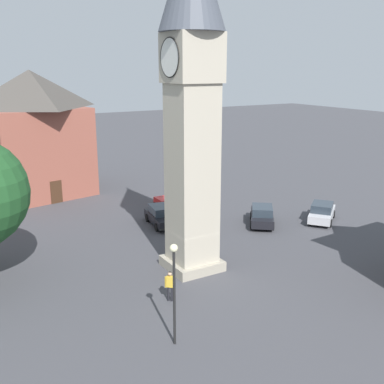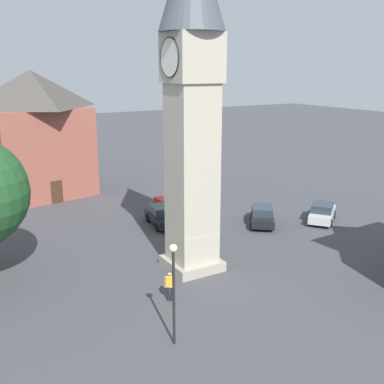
# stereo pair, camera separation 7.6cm
# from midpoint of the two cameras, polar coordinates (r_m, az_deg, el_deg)

# --- Properties ---
(ground_plane) EXTENTS (200.00, 200.00, 0.00)m
(ground_plane) POSITION_cam_midpoint_polar(r_m,az_deg,el_deg) (29.03, 0.08, -9.34)
(ground_plane) COLOR #424247
(clock_tower) EXTENTS (3.72, 3.72, 20.00)m
(clock_tower) POSITION_cam_midpoint_polar(r_m,az_deg,el_deg) (26.42, 0.09, 14.39)
(clock_tower) COLOR #A59C89
(clock_tower) RESTS_ON ground
(car_blue_kerb) EXTENTS (1.85, 4.15, 1.53)m
(car_blue_kerb) POSITION_cam_midpoint_polar(r_m,az_deg,el_deg) (41.35, -1.59, -0.67)
(car_blue_kerb) COLOR red
(car_blue_kerb) RESTS_ON ground
(car_silver_kerb) EXTENTS (4.30, 3.85, 1.53)m
(car_silver_kerb) POSITION_cam_midpoint_polar(r_m,az_deg,el_deg) (36.78, 8.77, -2.88)
(car_silver_kerb) COLOR black
(car_silver_kerb) RESTS_ON ground
(car_red_corner) EXTENTS (4.33, 2.29, 1.53)m
(car_red_corner) POSITION_cam_midpoint_polar(r_m,az_deg,el_deg) (36.35, -3.70, -2.94)
(car_red_corner) COLOR black
(car_red_corner) RESTS_ON ground
(car_white_side) EXTENTS (3.85, 4.30, 1.53)m
(car_white_side) POSITION_cam_midpoint_polar(r_m,az_deg,el_deg) (38.58, 15.92, -2.43)
(car_white_side) COLOR silver
(car_white_side) RESTS_ON ground
(pedestrian) EXTENTS (0.40, 0.44, 1.69)m
(pedestrian) POSITION_cam_midpoint_polar(r_m,az_deg,el_deg) (24.81, -2.69, -11.25)
(pedestrian) COLOR black
(pedestrian) RESTS_ON ground
(building_corner_back) EXTENTS (9.68, 10.68, 11.87)m
(building_corner_back) POSITION_cam_midpoint_polar(r_m,az_deg,el_deg) (46.37, -18.87, 6.94)
(building_corner_back) COLOR #995142
(building_corner_back) RESTS_ON ground
(lamp_post) EXTENTS (0.36, 0.36, 4.80)m
(lamp_post) POSITION_cam_midpoint_polar(r_m,az_deg,el_deg) (20.26, -2.19, -10.61)
(lamp_post) COLOR black
(lamp_post) RESTS_ON ground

